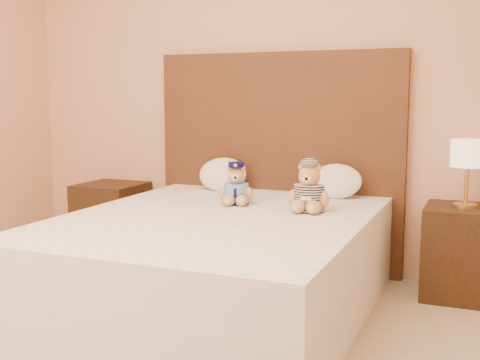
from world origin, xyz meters
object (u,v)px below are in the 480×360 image
(pillow_left, at_px, (223,173))
(nightstand_left, at_px, (112,220))
(teddy_prisoner, at_px, (309,187))
(bed, at_px, (217,264))
(pillow_right, at_px, (336,179))
(teddy_police, at_px, (236,183))
(nightstand_right, at_px, (463,252))
(lamp, at_px, (468,157))

(pillow_left, bearing_deg, nightstand_left, -178.11)
(nightstand_left, distance_m, teddy_prisoner, 1.80)
(bed, relative_size, pillow_right, 5.93)
(teddy_police, bearing_deg, bed, -101.62)
(nightstand_right, height_order, pillow_left, pillow_left)
(nightstand_left, bearing_deg, pillow_right, 1.01)
(pillow_right, bearing_deg, teddy_police, -137.52)
(nightstand_left, height_order, pillow_left, pillow_left)
(pillow_left, xyz_separation_m, pillow_right, (0.80, 0.00, -0.00))
(teddy_police, xyz_separation_m, pillow_left, (-0.30, 0.46, -0.00))
(nightstand_left, distance_m, teddy_police, 1.34)
(nightstand_left, bearing_deg, bed, -32.62)
(bed, distance_m, teddy_police, 0.55)
(teddy_prisoner, relative_size, pillow_right, 0.84)
(lamp, height_order, teddy_police, lamp)
(teddy_police, bearing_deg, pillow_left, 104.76)
(pillow_right, bearing_deg, bed, -118.99)
(teddy_prisoner, bearing_deg, teddy_police, 169.97)
(pillow_right, bearing_deg, lamp, -2.17)
(pillow_left, bearing_deg, teddy_police, -57.07)
(nightstand_right, height_order, pillow_right, pillow_right)
(nightstand_left, bearing_deg, teddy_police, -19.60)
(nightstand_right, distance_m, teddy_police, 1.42)
(nightstand_left, height_order, pillow_right, pillow_right)
(lamp, bearing_deg, teddy_police, -161.60)
(bed, height_order, nightstand_right, same)
(teddy_prisoner, bearing_deg, nightstand_right, 27.47)
(pillow_right, bearing_deg, nightstand_left, -178.99)
(nightstand_left, bearing_deg, lamp, 0.00)
(teddy_police, bearing_deg, nightstand_left, 142.22)
(pillow_left, bearing_deg, bed, -67.70)
(nightstand_right, bearing_deg, bed, -147.38)
(teddy_prisoner, bearing_deg, bed, -147.24)
(bed, distance_m, pillow_right, 1.03)
(teddy_prisoner, distance_m, pillow_right, 0.52)
(nightstand_right, xyz_separation_m, pillow_left, (-1.59, 0.03, 0.40))
(nightstand_right, relative_size, pillow_right, 1.63)
(lamp, height_order, teddy_prisoner, lamp)
(bed, bearing_deg, teddy_police, 96.56)
(lamp, height_order, pillow_right, lamp)
(teddy_police, xyz_separation_m, pillow_right, (0.50, 0.46, -0.01))
(nightstand_left, height_order, teddy_police, teddy_police)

